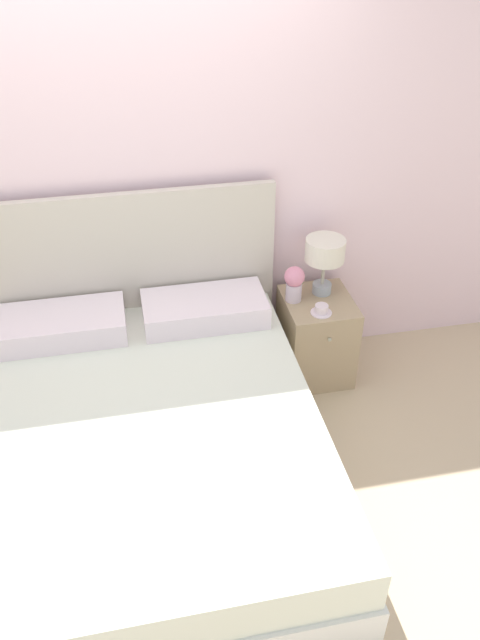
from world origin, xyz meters
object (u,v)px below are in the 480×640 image
nightstand (316,337)px  table_lamp (325,254)px  bed (149,441)px  flower_vase (294,282)px  teacup (321,310)px

nightstand → table_lamp: (0.04, 0.08, 0.54)m
bed → nightstand: bed is taller
bed → flower_vase: bearing=37.5°
table_lamp → nightstand: bearing=-116.0°
table_lamp → flower_vase: 0.24m
bed → nightstand: 1.29m
table_lamp → teacup: bearing=-108.0°
nightstand → flower_vase: flower_vase is taller
nightstand → teacup: size_ratio=4.38×
table_lamp → teacup: 0.33m
flower_vase → table_lamp: bearing=13.4°
table_lamp → flower_vase: table_lamp is taller
teacup → table_lamp: bearing=72.0°
nightstand → flower_vase: 0.43m
flower_vase → teacup: size_ratio=1.79×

